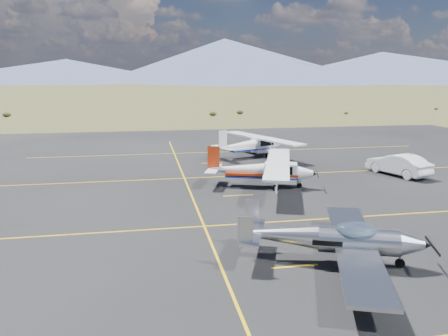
{
  "coord_description": "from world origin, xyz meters",
  "views": [
    {
      "loc": [
        -8.88,
        -19.37,
        7.69
      ],
      "look_at": [
        -3.7,
        8.79,
        1.6
      ],
      "focal_mm": 35.0,
      "sensor_mm": 36.0,
      "label": 1
    }
  ],
  "objects_px": {
    "aircraft_cessna": "(262,170)",
    "sedan": "(398,164)",
    "aircraft_low_wing": "(336,239)",
    "aircraft_plain": "(253,144)"
  },
  "relations": [
    {
      "from": "aircraft_low_wing",
      "to": "aircraft_cessna",
      "type": "distance_m",
      "value": 12.92
    },
    {
      "from": "sedan",
      "to": "aircraft_cessna",
      "type": "bearing_deg",
      "value": -10.19
    },
    {
      "from": "aircraft_plain",
      "to": "sedan",
      "type": "xyz_separation_m",
      "value": [
        9.33,
        -9.68,
        -0.38
      ]
    },
    {
      "from": "aircraft_cessna",
      "to": "sedan",
      "type": "relative_size",
      "value": 2.14
    },
    {
      "from": "aircraft_low_wing",
      "to": "aircraft_plain",
      "type": "relative_size",
      "value": 0.95
    },
    {
      "from": "aircraft_low_wing",
      "to": "aircraft_plain",
      "type": "xyz_separation_m",
      "value": [
        2.57,
        24.3,
        0.17
      ]
    },
    {
      "from": "aircraft_cessna",
      "to": "aircraft_plain",
      "type": "relative_size",
      "value": 1.02
    },
    {
      "from": "aircraft_low_wing",
      "to": "sedan",
      "type": "distance_m",
      "value": 18.85
    },
    {
      "from": "aircraft_low_wing",
      "to": "sedan",
      "type": "bearing_deg",
      "value": 71.11
    },
    {
      "from": "sedan",
      "to": "aircraft_plain",
      "type": "bearing_deg",
      "value": -64.66
    }
  ]
}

